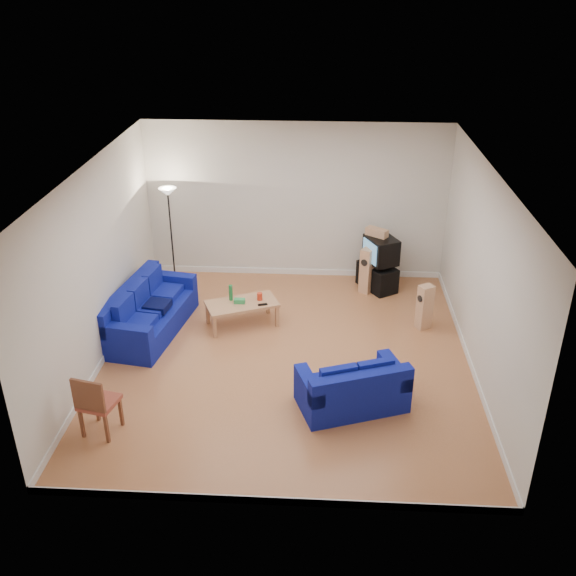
# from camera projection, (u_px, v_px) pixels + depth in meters

# --- Properties ---
(room) EXTENTS (6.01, 6.51, 3.21)m
(room) POSITION_uv_depth(u_px,v_px,m) (287.00, 274.00, 9.94)
(room) COLOR brown
(room) RESTS_ON ground
(sofa_three_seat) EXTENTS (1.31, 2.35, 0.86)m
(sofa_three_seat) POSITION_uv_depth(u_px,v_px,m) (147.00, 315.00, 11.30)
(sofa_three_seat) COLOR navy
(sofa_three_seat) RESTS_ON ground
(sofa_loveseat) EXTENTS (1.72, 1.32, 0.76)m
(sofa_loveseat) POSITION_uv_depth(u_px,v_px,m) (353.00, 391.00, 9.33)
(sofa_loveseat) COLOR navy
(sofa_loveseat) RESTS_ON ground
(coffee_table) EXTENTS (1.39, 1.06, 0.45)m
(coffee_table) POSITION_uv_depth(u_px,v_px,m) (242.00, 305.00, 11.44)
(coffee_table) COLOR tan
(coffee_table) RESTS_ON ground
(bottle) EXTENTS (0.10, 0.10, 0.29)m
(bottle) POSITION_uv_depth(u_px,v_px,m) (231.00, 293.00, 11.44)
(bottle) COLOR #197233
(bottle) RESTS_ON coffee_table
(tissue_box) EXTENTS (0.20, 0.11, 0.08)m
(tissue_box) POSITION_uv_depth(u_px,v_px,m) (240.00, 301.00, 11.39)
(tissue_box) COLOR green
(tissue_box) RESTS_ON coffee_table
(red_canister) EXTENTS (0.12, 0.12, 0.13)m
(red_canister) POSITION_uv_depth(u_px,v_px,m) (260.00, 296.00, 11.49)
(red_canister) COLOR red
(red_canister) RESTS_ON coffee_table
(remote) EXTENTS (0.18, 0.10, 0.02)m
(remote) POSITION_uv_depth(u_px,v_px,m) (263.00, 305.00, 11.33)
(remote) COLOR black
(remote) RESTS_ON coffee_table
(tv_stand) EXTENTS (0.83, 0.94, 0.51)m
(tv_stand) POSITION_uv_depth(u_px,v_px,m) (377.00, 277.00, 12.83)
(tv_stand) COLOR black
(tv_stand) RESTS_ON ground
(av_receiver) EXTENTS (0.51, 0.50, 0.09)m
(av_receiver) POSITION_uv_depth(u_px,v_px,m) (380.00, 264.00, 12.67)
(av_receiver) COLOR black
(av_receiver) RESTS_ON tv_stand
(television) EXTENTS (0.72, 0.80, 0.51)m
(television) POSITION_uv_depth(u_px,v_px,m) (381.00, 250.00, 12.53)
(television) COLOR black
(television) RESTS_ON av_receiver
(centre_speaker) EXTENTS (0.46, 0.40, 0.15)m
(centre_speaker) POSITION_uv_depth(u_px,v_px,m) (377.00, 232.00, 12.46)
(centre_speaker) COLOR tan
(centre_speaker) RESTS_ON television
(speaker_left) EXTENTS (0.32, 0.34, 0.92)m
(speaker_left) POSITION_uv_depth(u_px,v_px,m) (367.00, 270.00, 12.61)
(speaker_left) COLOR tan
(speaker_left) RESTS_ON ground
(speaker_right) EXTENTS (0.31, 0.29, 0.83)m
(speaker_right) POSITION_uv_depth(u_px,v_px,m) (425.00, 307.00, 11.35)
(speaker_right) COLOR tan
(speaker_right) RESTS_ON ground
(floor_lamp) EXTENTS (0.35, 0.35, 2.02)m
(floor_lamp) POSITION_uv_depth(u_px,v_px,m) (169.00, 205.00, 12.42)
(floor_lamp) COLOR black
(floor_lamp) RESTS_ON ground
(dining_chair) EXTENTS (0.56, 0.56, 0.98)m
(dining_chair) POSITION_uv_depth(u_px,v_px,m) (96.00, 402.00, 8.67)
(dining_chair) COLOR brown
(dining_chair) RESTS_ON ground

